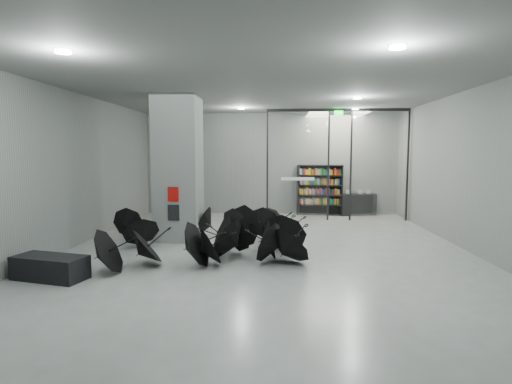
# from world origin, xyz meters

# --- Properties ---
(room) EXTENTS (14.00, 14.02, 4.01)m
(room) POSITION_xyz_m (0.00, 0.00, 2.84)
(room) COLOR gray
(room) RESTS_ON ground
(column) EXTENTS (1.20, 1.20, 4.00)m
(column) POSITION_xyz_m (-2.50, 2.00, 2.00)
(column) COLOR slate
(column) RESTS_ON ground
(fire_cabinet) EXTENTS (0.28, 0.04, 0.38)m
(fire_cabinet) POSITION_xyz_m (-2.50, 1.38, 1.35)
(fire_cabinet) COLOR #A50A07
(fire_cabinet) RESTS_ON column
(info_panel) EXTENTS (0.30, 0.03, 0.42)m
(info_panel) POSITION_xyz_m (-2.50, 1.38, 0.85)
(info_panel) COLOR black
(info_panel) RESTS_ON column
(exit_sign) EXTENTS (0.30, 0.06, 0.15)m
(exit_sign) POSITION_xyz_m (2.40, 5.30, 3.82)
(exit_sign) COLOR #0CE533
(exit_sign) RESTS_ON room
(glass_partition) EXTENTS (5.06, 0.08, 4.00)m
(glass_partition) POSITION_xyz_m (2.39, 5.50, 2.18)
(glass_partition) COLOR silver
(glass_partition) RESTS_ON ground
(bench) EXTENTS (1.52, 0.92, 0.45)m
(bench) POSITION_xyz_m (-4.12, -1.74, 0.23)
(bench) COLOR black
(bench) RESTS_ON ground
(bookshelf) EXTENTS (1.82, 0.60, 1.97)m
(bookshelf) POSITION_xyz_m (1.94, 6.75, 0.98)
(bookshelf) COLOR black
(bookshelf) RESTS_ON ground
(shop_counter) EXTENTS (1.50, 0.87, 0.84)m
(shop_counter) POSITION_xyz_m (3.40, 6.79, 0.42)
(shop_counter) COLOR black
(shop_counter) RESTS_ON ground
(umbrella_cluster) EXTENTS (5.61, 4.73, 1.28)m
(umbrella_cluster) POSITION_xyz_m (-0.98, 0.35, 0.31)
(umbrella_cluster) COLOR black
(umbrella_cluster) RESTS_ON ground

